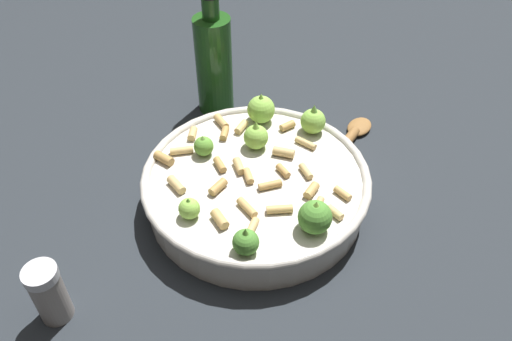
# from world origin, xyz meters

# --- Properties ---
(ground_plane) EXTENTS (2.40, 2.40, 0.00)m
(ground_plane) POSITION_xyz_m (0.00, 0.00, 0.00)
(ground_plane) COLOR #23282D
(cooking_pan) EXTENTS (0.31, 0.31, 0.10)m
(cooking_pan) POSITION_xyz_m (-0.00, 0.00, 0.03)
(cooking_pan) COLOR beige
(cooking_pan) RESTS_ON ground
(pepper_shaker) EXTENTS (0.04, 0.04, 0.08)m
(pepper_shaker) POSITION_xyz_m (0.05, -0.29, 0.04)
(pepper_shaker) COLOR gray
(pepper_shaker) RESTS_ON ground
(olive_oil_bottle) EXTENTS (0.06, 0.06, 0.22)m
(olive_oil_bottle) POSITION_xyz_m (-0.23, 0.05, 0.09)
(olive_oil_bottle) COLOR #1E4C19
(olive_oil_bottle) RESTS_ON ground
(wooden_spoon) EXTENTS (0.13, 0.20, 0.02)m
(wooden_spoon) POSITION_xyz_m (-0.03, 0.17, 0.01)
(wooden_spoon) COLOR olive
(wooden_spoon) RESTS_ON ground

